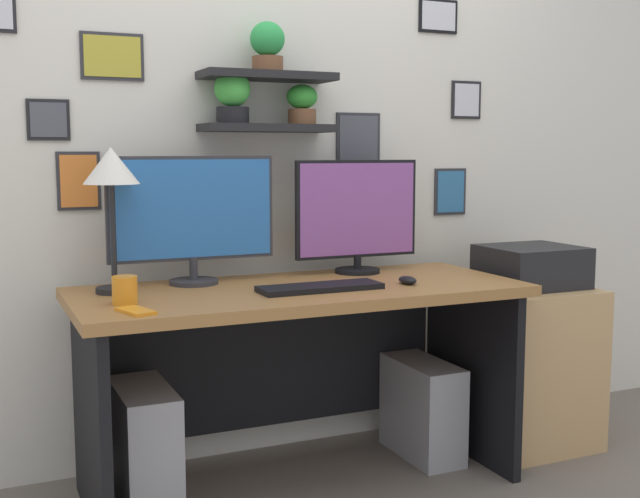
{
  "coord_description": "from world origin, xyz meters",
  "views": [
    {
      "loc": [
        -1.1,
        -2.63,
        1.24
      ],
      "look_at": [
        0.1,
        0.05,
        0.88
      ],
      "focal_mm": 45.09,
      "sensor_mm": 36.0,
      "label": 1
    }
  ],
  "objects": [
    {
      "name": "ground_plane",
      "position": [
        0.0,
        0.0,
        0.0
      ],
      "size": [
        8.0,
        8.0,
        0.0
      ],
      "primitive_type": "plane",
      "color": "#70665B"
    },
    {
      "name": "back_wall_assembly",
      "position": [
        -0.0,
        0.44,
        1.35
      ],
      "size": [
        4.4,
        0.24,
        2.7
      ],
      "color": "silver",
      "rests_on": "ground"
    },
    {
      "name": "desk",
      "position": [
        0.0,
        0.05,
        0.54
      ],
      "size": [
        1.62,
        0.68,
        0.75
      ],
      "color": "#9E6B38",
      "rests_on": "ground"
    },
    {
      "name": "monitor_left",
      "position": [
        -0.34,
        0.22,
        1.01
      ],
      "size": [
        0.62,
        0.18,
        0.47
      ],
      "color": "#2D2D33",
      "rests_on": "desk"
    },
    {
      "name": "monitor_right",
      "position": [
        0.34,
        0.22,
        0.98
      ],
      "size": [
        0.52,
        0.18,
        0.45
      ],
      "color": "black",
      "rests_on": "desk"
    },
    {
      "name": "keyboard",
      "position": [
        0.03,
        -0.1,
        0.76
      ],
      "size": [
        0.44,
        0.14,
        0.02
      ],
      "primitive_type": "cube",
      "color": "black",
      "rests_on": "desk"
    },
    {
      "name": "computer_mouse",
      "position": [
        0.38,
        -0.11,
        0.77
      ],
      "size": [
        0.06,
        0.09,
        0.03
      ],
      "primitive_type": "ellipsoid",
      "color": "black",
      "rests_on": "desk"
    },
    {
      "name": "desk_lamp",
      "position": [
        -0.63,
        0.14,
        1.15
      ],
      "size": [
        0.19,
        0.19,
        0.5
      ],
      "color": "black",
      "rests_on": "desk"
    },
    {
      "name": "cell_phone",
      "position": [
        -0.64,
        -0.23,
        0.76
      ],
      "size": [
        0.11,
        0.15,
        0.01
      ],
      "primitive_type": "cube",
      "rotation": [
        0.0,
        0.0,
        0.3
      ],
      "color": "orange",
      "rests_on": "desk"
    },
    {
      "name": "coffee_mug",
      "position": [
        -0.64,
        -0.08,
        0.8
      ],
      "size": [
        0.08,
        0.08,
        0.09
      ],
      "primitive_type": "cylinder",
      "color": "orange",
      "rests_on": "desk"
    },
    {
      "name": "drawer_cabinet",
      "position": [
        1.06,
        0.04,
        0.34
      ],
      "size": [
        0.44,
        0.5,
        0.67
      ],
      "primitive_type": "cube",
      "color": "tan",
      "rests_on": "ground"
    },
    {
      "name": "printer",
      "position": [
        1.06,
        0.04,
        0.76
      ],
      "size": [
        0.38,
        0.34,
        0.17
      ],
      "primitive_type": "cube",
      "color": "black",
      "rests_on": "drawer_cabinet"
    },
    {
      "name": "computer_tower_left",
      "position": [
        -0.57,
        0.01,
        0.22
      ],
      "size": [
        0.18,
        0.4,
        0.44
      ],
      "primitive_type": "cube",
      "color": "#99999E",
      "rests_on": "ground"
    },
    {
      "name": "computer_tower_right",
      "position": [
        0.57,
        0.08,
        0.2
      ],
      "size": [
        0.18,
        0.4,
        0.39
      ],
      "primitive_type": "cube",
      "color": "#99999E",
      "rests_on": "ground"
    }
  ]
}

